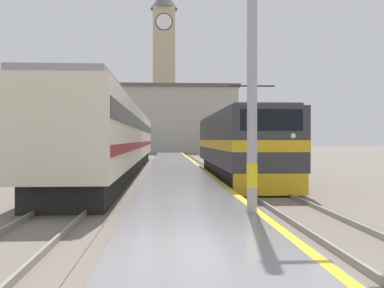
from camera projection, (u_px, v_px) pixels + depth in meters
name	position (u px, v px, depth m)	size (l,w,h in m)	color
ground_plane	(174.00, 165.00, 37.30)	(200.00, 200.00, 0.00)	#70665B
platform	(175.00, 167.00, 32.31)	(3.42, 140.00, 0.37)	slate
rail_track_near	(218.00, 169.00, 32.50)	(2.83, 140.00, 0.16)	#70665B
rail_track_far	(124.00, 169.00, 32.08)	(2.84, 140.00, 0.16)	#70665B
locomotive_train	(239.00, 145.00, 23.61)	(2.92, 14.80, 4.56)	black
passenger_train	(121.00, 138.00, 29.99)	(2.92, 36.44, 4.16)	black
catenary_mast	(254.00, 44.00, 11.01)	(2.04, 0.27, 8.36)	#9E9EA3
clock_tower	(164.00, 66.00, 81.52)	(4.95, 4.95, 29.37)	tan
station_building	(172.00, 120.00, 70.68)	(20.25, 9.11, 10.51)	#A8A399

